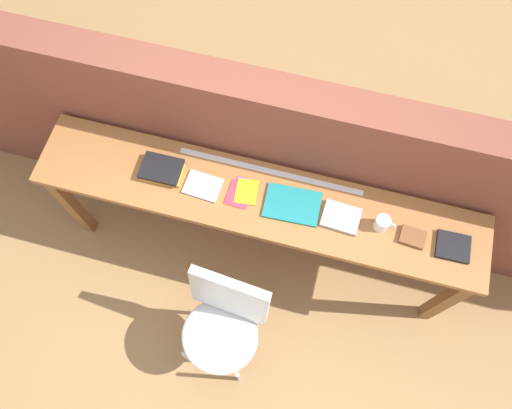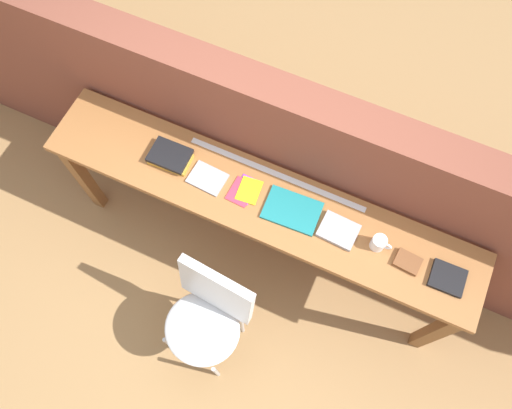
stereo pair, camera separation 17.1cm
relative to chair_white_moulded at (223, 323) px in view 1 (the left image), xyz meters
The scene contains 13 objects.
ground_plane 0.63m from the chair_white_moulded, 84.46° to the left, with size 40.00×40.00×0.00m, color #9E7547.
brick_wall_back 1.00m from the chair_white_moulded, 88.07° to the left, with size 6.00×0.20×1.41m, color brown.
sideboard 0.68m from the chair_white_moulded, 87.05° to the left, with size 2.50×0.44×0.88m.
chair_white_moulded is the anchor object (origin of this frame).
book_stack_leftmost 0.91m from the chair_white_moulded, 128.55° to the left, with size 0.23×0.17×0.05m.
magazine_cycling 0.77m from the chair_white_moulded, 113.82° to the left, with size 0.20×0.15×0.01m, color #9E9EA3.
pamphlet_pile_colourful 0.74m from the chair_white_moulded, 95.12° to the left, with size 0.17×0.18×0.01m.
book_open_centre 0.77m from the chair_white_moulded, 71.12° to the left, with size 0.30×0.20×0.02m, color #19757A.
book_grey_hardcover 0.88m from the chair_white_moulded, 52.59° to the left, with size 0.20×0.15×0.03m, color #9E9EA3.
mug 1.03m from the chair_white_moulded, 42.74° to the left, with size 0.11×0.08×0.09m.
leather_journal_brown 1.13m from the chair_white_moulded, 35.68° to the left, with size 0.13×0.10×0.02m, color brown.
book_repair_rightmost 1.30m from the chair_white_moulded, 30.14° to the left, with size 0.17×0.15×0.02m, color black.
ruler_metal_back_edge 0.89m from the chair_white_moulded, 86.02° to the left, with size 1.05×0.03×0.00m, color silver.
Camera 1 is at (0.26, -0.74, 3.36)m, focal length 35.00 mm.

